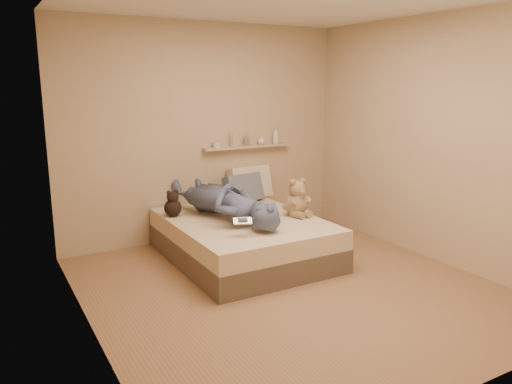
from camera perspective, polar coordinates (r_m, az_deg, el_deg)
room at (r=4.46m, az=4.15°, el=4.72°), size 3.80×3.80×3.80m
bed at (r=5.48m, az=-1.45°, el=-5.34°), size 1.50×1.90×0.45m
game_console at (r=4.75m, az=-1.54°, el=-3.33°), size 0.19×0.13×0.06m
teddy_bear at (r=5.51m, az=4.69°, el=-0.95°), size 0.35×0.34×0.42m
dark_plush at (r=5.54m, az=-9.49°, el=-1.49°), size 0.19×0.19×0.30m
pillow_cream at (r=6.33m, az=-0.71°, el=1.08°), size 0.57×0.29×0.43m
pillow_grey at (r=6.14m, az=-1.43°, el=0.43°), size 0.54×0.33×0.37m
person at (r=5.41m, az=-3.62°, el=-0.93°), size 0.84×1.73×0.40m
wall_shelf at (r=6.33m, az=-1.00°, el=5.20°), size 1.20×0.12×0.03m
shelf_bottles at (r=6.38m, az=0.02°, el=6.11°), size 0.95×0.13×0.21m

